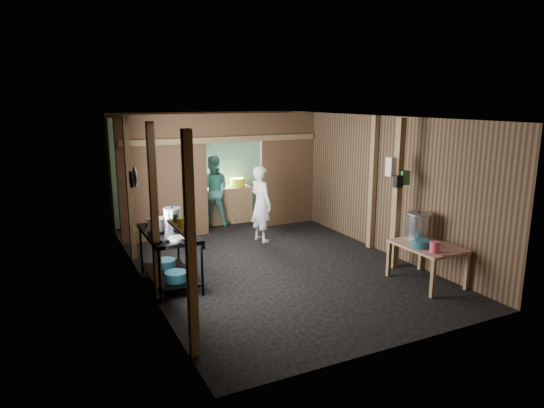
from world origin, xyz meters
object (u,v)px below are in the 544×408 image
gas_range (170,258)px  prep_table (427,264)px  stove_pot_large (172,217)px  stock_pot (418,227)px  cook (261,204)px  pink_bucket (434,247)px  yellow_tub (237,182)px

gas_range → prep_table: 4.11m
prep_table → stove_pot_large: 4.20m
stock_pot → cook: cook is taller
gas_range → pink_bucket: bearing=-30.6°
pink_bucket → gas_range: bearing=149.4°
stock_pot → yellow_tub: bearing=105.3°
yellow_tub → cook: bearing=-96.4°
gas_range → yellow_tub: (2.50, 3.29, 0.51)m
prep_table → stock_pot: (0.09, 0.33, 0.53)m
stock_pot → stove_pot_large: bearing=153.3°
yellow_tub → gas_range: bearing=-127.2°
yellow_tub → cook: cook is taller
gas_range → stove_pot_large: stove_pot_large is taller
gas_range → stock_pot: (3.80, -1.43, 0.41)m
gas_range → yellow_tub: size_ratio=4.24×
stove_pot_large → stock_pot: 4.06m
stove_pot_large → gas_range: bearing=-113.5°
prep_table → cook: 3.60m
stock_pot → pink_bucket: stock_pot is taller
gas_range → pink_bucket: 4.10m
stove_pot_large → prep_table: bearing=-31.3°
prep_table → yellow_tub: yellow_tub is taller
stove_pot_large → yellow_tub: bearing=51.2°
prep_table → yellow_tub: bearing=103.5°
stock_pot → cook: (-1.50, 2.95, -0.06)m
stove_pot_large → pink_bucket: size_ratio=1.83×
pink_bucket → yellow_tub: yellow_tub is taller
stove_pot_large → stock_pot: stove_pot_large is taller
cook → pink_bucket: bearing=-172.5°
pink_bucket → yellow_tub: size_ratio=0.48×
stock_pot → pink_bucket: size_ratio=2.78×
stove_pot_large → pink_bucket: stove_pot_large is taller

